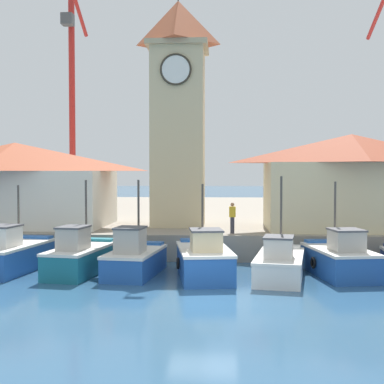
% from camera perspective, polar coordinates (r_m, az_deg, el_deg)
% --- Properties ---
extents(ground_plane, '(300.00, 300.00, 0.00)m').
position_cam_1_polar(ground_plane, '(19.72, 1.16, -11.34)').
color(ground_plane, '#2D567A').
extents(quay_wharf, '(120.00, 40.00, 1.37)m').
position_cam_1_polar(quay_wharf, '(47.17, 2.55, -2.58)').
color(quay_wharf, gray).
rests_on(quay_wharf, ground).
extents(fishing_boat_far_left, '(2.75, 5.16, 3.97)m').
position_cam_1_polar(fishing_boat_far_left, '(26.17, -18.70, -6.34)').
color(fishing_boat_far_left, '#2356A8').
rests_on(fishing_boat_far_left, ground).
extents(fishing_boat_left_outer, '(2.50, 4.98, 4.22)m').
position_cam_1_polar(fishing_boat_left_outer, '(24.78, -11.80, -6.77)').
color(fishing_boat_left_outer, '#196B7F').
rests_on(fishing_boat_left_outer, ground).
extents(fishing_boat_left_inner, '(2.44, 4.59, 4.24)m').
position_cam_1_polar(fishing_boat_left_inner, '(24.07, -6.12, -7.07)').
color(fishing_boat_left_inner, '#2356A8').
rests_on(fishing_boat_left_inner, ground).
extents(fishing_boat_mid_left, '(2.83, 5.08, 4.06)m').
position_cam_1_polar(fishing_boat_mid_left, '(23.41, 1.29, -7.21)').
color(fishing_boat_mid_left, '#2356A8').
rests_on(fishing_boat_mid_left, ground).
extents(fishing_boat_center, '(2.73, 5.10, 4.41)m').
position_cam_1_polar(fishing_boat_center, '(23.43, 9.34, -7.53)').
color(fishing_boat_center, silver).
rests_on(fishing_boat_center, ground).
extents(fishing_boat_mid_right, '(2.86, 4.81, 4.16)m').
position_cam_1_polar(fishing_boat_mid_right, '(24.65, 15.47, -6.88)').
color(fishing_boat_mid_right, '#2356A8').
rests_on(fishing_boat_mid_right, ground).
extents(clock_tower, '(3.56, 3.56, 14.95)m').
position_cam_1_polar(clock_tower, '(32.18, -1.48, 9.00)').
color(clock_tower, beige).
rests_on(clock_tower, quay_wharf).
extents(warehouse_left, '(11.49, 6.95, 4.98)m').
position_cam_1_polar(warehouse_left, '(33.88, -18.34, 0.90)').
color(warehouse_left, silver).
rests_on(warehouse_left, quay_wharf).
extents(warehouse_right, '(9.82, 5.89, 5.35)m').
position_cam_1_polar(warehouse_right, '(31.34, 16.62, 1.17)').
color(warehouse_right, beige).
rests_on(warehouse_right, quay_wharf).
extents(port_crane_far, '(2.00, 6.99, 20.08)m').
position_cam_1_polar(port_crane_far, '(50.20, -12.63, 7.13)').
color(port_crane_far, maroon).
rests_on(port_crane_far, quay_wharf).
extents(dock_worker_near_tower, '(0.34, 0.22, 1.62)m').
position_cam_1_polar(dock_worker_near_tower, '(28.20, 4.33, -2.70)').
color(dock_worker_near_tower, '#33333D').
rests_on(dock_worker_near_tower, quay_wharf).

